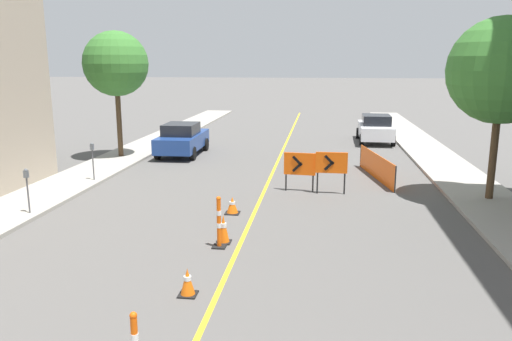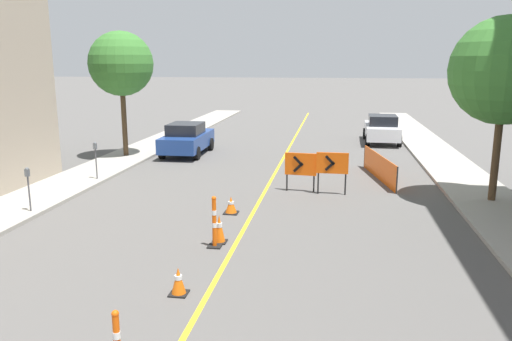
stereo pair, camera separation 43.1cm
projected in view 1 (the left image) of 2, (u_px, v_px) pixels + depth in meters
lane_stripe at (277, 163)px, 22.90m from camera, size 0.12×46.46×0.01m
sidewalk_left at (122, 158)px, 23.83m from camera, size 2.34×46.46×0.12m
sidewalk_right at (445, 166)px, 21.94m from camera, size 2.34×46.46×0.12m
traffic_cone_third at (188, 282)px, 9.85m from camera, size 0.36×0.36×0.56m
traffic_cone_fourth at (223, 229)px, 12.71m from camera, size 0.37×0.37×0.74m
traffic_cone_fifth at (232, 205)px, 15.20m from camera, size 0.44×0.44×0.52m
delineator_post_rear at (219, 225)px, 12.35m from camera, size 0.34×0.34×1.32m
arrow_barricade_primary at (300, 165)px, 17.71m from camera, size 1.13×0.17×1.39m
arrow_barricade_secondary at (331, 164)px, 17.30m from camera, size 1.11×0.09×1.48m
safety_mesh_fence at (376, 166)px, 19.78m from camera, size 0.92×4.57×0.97m
parked_car_curb_near at (182, 139)px, 24.71m from camera, size 1.94×4.33×1.59m
parked_car_curb_mid at (375, 128)px, 28.63m from camera, size 1.94×4.34×1.59m
parking_meter_near_curb at (92, 154)px, 18.89m from camera, size 0.12×0.11×1.44m
parking_meter_far_curb at (27, 182)px, 14.71m from camera, size 0.12×0.11×1.36m
street_tree_left_near at (116, 64)px, 23.06m from camera, size 3.00×3.00×5.83m
street_tree_right_near at (502, 71)px, 15.65m from camera, size 3.37×3.37×5.84m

